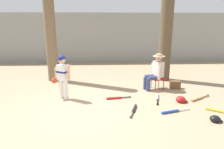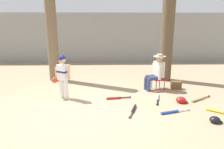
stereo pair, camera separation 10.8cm
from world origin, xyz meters
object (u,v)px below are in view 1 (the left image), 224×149
tree_behind_spectator (167,14)px  seated_spectator (155,71)px  bat_wood_tan (198,99)px  batting_helmet_red (181,100)px  bat_blue_youth (172,111)px  batting_helmet_black (215,119)px  young_ballplayer (62,74)px  tree_near_player (50,24)px  bat_red_barrel (116,98)px  folding_stool (157,79)px  bat_yellow_trainer (219,111)px  bat_black_composite (134,109)px  handbag_beside_stool (175,85)px  bat_aluminum_silver (157,98)px

tree_behind_spectator → seated_spectator: size_ratio=4.69×
bat_wood_tan → batting_helmet_red: 0.61m
bat_blue_youth → batting_helmet_black: size_ratio=2.91×
young_ballplayer → seated_spectator: size_ratio=1.09×
tree_near_player → bat_red_barrel: 3.81m
folding_stool → bat_yellow_trainer: folding_stool is taller
bat_wood_tan → bat_red_barrel: (-2.41, 0.17, 0.00)m
tree_near_player → young_ballplayer: bearing=-69.5°
seated_spectator → bat_blue_youth: 1.94m
tree_behind_spectator → bat_red_barrel: 3.79m
folding_stool → bat_black_composite: bearing=-121.6°
bat_wood_tan → bat_black_composite: bearing=-161.7°
bat_black_composite → folding_stool: bearing=58.4°
bat_black_composite → bat_blue_youth: (0.94, -0.16, 0.00)m
handbag_beside_stool → bat_aluminum_silver: size_ratio=0.42×
tree_behind_spectator → handbag_beside_stool: bearing=-86.4°
tree_behind_spectator → batting_helmet_black: 4.31m
bat_wood_tan → young_ballplayer: bearing=176.0°
bat_aluminum_silver → tree_near_player: bearing=148.4°
seated_spectator → bat_yellow_trainer: bearing=-58.0°
seated_spectator → batting_helmet_red: 1.38m
young_ballplayer → bat_blue_youth: bearing=-20.7°
batting_helmet_black → batting_helmet_red: (-0.34, 1.18, 0.01)m
tree_behind_spectator → folding_stool: (-0.55, -1.17, -2.14)m
tree_near_player → batting_helmet_black: tree_near_player is taller
folding_stool → seated_spectator: size_ratio=0.41×
folding_stool → bat_blue_youth: folding_stool is taller
tree_near_player → batting_helmet_red: (4.13, -2.48, -2.08)m
bat_wood_tan → bat_aluminum_silver: 1.17m
young_ballplayer → bat_black_composite: young_ballplayer is taller
tree_near_player → bat_yellow_trainer: tree_near_player is taller
bat_blue_youth → batting_helmet_red: batting_helmet_red is taller
bat_yellow_trainer → bat_aluminum_silver: 1.63m
bat_black_composite → batting_helmet_red: batting_helmet_red is taller
folding_stool → seated_spectator: seated_spectator is taller
tree_near_player → handbag_beside_stool: tree_near_player is taller
young_ballplayer → handbag_beside_stool: (3.64, 0.79, -0.61)m
handbag_beside_stool → seated_spectator: bearing=-176.2°
bat_yellow_trainer → batting_helmet_black: (-0.38, -0.49, 0.03)m
batting_helmet_red → bat_blue_youth: bearing=-125.3°
bat_black_composite → bat_yellow_trainer: bearing=-5.1°
folding_stool → bat_aluminum_silver: size_ratio=0.61×
folding_stool → bat_red_barrel: folding_stool is taller
tree_behind_spectator → young_ballplayer: bearing=-151.4°
handbag_beside_stool → batting_helmet_black: 2.41m
tree_near_player → young_ballplayer: size_ratio=3.81×
seated_spectator → bat_wood_tan: seated_spectator is taller
bat_yellow_trainer → bat_wood_tan: size_ratio=0.95×
tree_near_player → young_ballplayer: tree_near_player is taller
tree_near_player → tree_behind_spectator: tree_behind_spectator is taller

